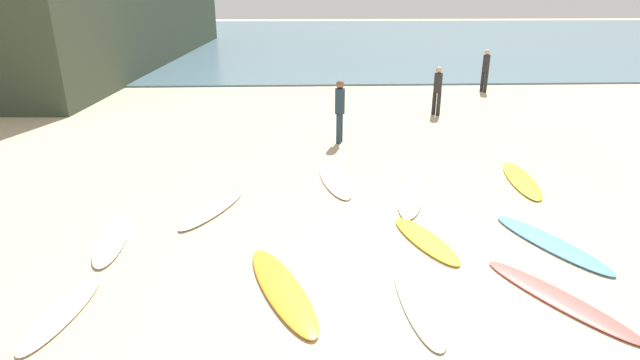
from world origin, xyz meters
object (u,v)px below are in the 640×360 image
Objects in this scene: surfboard_9 at (521,180)px; beachgoer_near at (438,89)px; surfboard_8 at (335,181)px; surfboard_0 at (212,209)px; surfboard_3 at (112,238)px; beachgoer_far at (340,108)px; surfboard_10 at (418,296)px; surfboard_1 at (426,240)px; surfboard_6 at (63,311)px; surfboard_5 at (282,289)px; surfboard_4 at (551,243)px; beachgoer_mid at (486,68)px; surfboard_2 at (411,197)px; surfboard_7 at (559,298)px.

beachgoer_near is (-0.40, 6.38, 0.89)m from surfboard_9.
surfboard_8 is 1.36× the size of beachgoer_near.
beachgoer_near is at bearing 74.81° from surfboard_0.
beachgoer_far is (4.53, 5.82, 0.97)m from surfboard_3.
surfboard_3 is at bearing -22.08° from surfboard_10.
surfboard_1 is 9.60m from beachgoer_near.
surfboard_9 is 5.70m from surfboard_10.
surfboard_6 is at bearing 107.84° from beachgoer_near.
surfboard_5 is 6.92m from surfboard_9.
surfboard_4 is at bearing 155.67° from surfboard_1.
surfboard_8 is 7.46m from beachgoer_near.
surfboard_8 is 0.93× the size of surfboard_9.
beachgoer_mid reaches higher than surfboard_4.
beachgoer_mid is at bearing 40.46° from surfboard_5.
surfboard_4 is at bearing -30.55° from surfboard_2.
surfboard_1 is 6.27m from beachgoer_far.
surfboard_0 is 0.85× the size of surfboard_7.
surfboard_0 is at bearing -43.07° from surfboard_10.
surfboard_5 is (3.11, -1.73, 0.00)m from surfboard_3.
surfboard_1 is 2.90m from surfboard_5.
surfboard_7 is at bearing -171.73° from surfboard_6.
surfboard_4 is at bearing 129.86° from surfboard_8.
surfboard_4 is 0.97× the size of surfboard_5.
surfboard_4 is 1.28× the size of surfboard_6.
beachgoer_mid reaches higher than surfboard_1.
surfboard_2 is 1.27× the size of beachgoer_far.
surfboard_0 and surfboard_1 have the same top height.
surfboard_3 reaches higher than surfboard_6.
surfboard_2 is at bearing 31.32° from surfboard_5.
surfboard_2 is 4.45m from beachgoer_far.
surfboard_1 is 1.10× the size of beachgoer_mid.
surfboard_9 reaches higher than surfboard_6.
surfboard_4 is 3.12m from surfboard_9.
surfboard_8 is at bearing 5.52° from surfboard_9.
surfboard_3 is 7.44m from beachgoer_far.
beachgoer_far is (4.49, 7.96, 0.98)m from surfboard_6.
surfboard_8 is (4.20, 2.68, -0.01)m from surfboard_3.
surfboard_7 is at bearing 80.47° from surfboard_9.
surfboard_2 reaches higher than surfboard_7.
beachgoer_mid is at bearing 79.54° from surfboard_2.
beachgoer_far reaches higher than surfboard_3.
surfboard_9 is 0.99× the size of surfboard_10.
beachgoer_mid is (3.35, 13.29, 0.95)m from surfboard_4.
surfboard_7 is at bearing 110.33° from surfboard_1.
surfboard_6 is at bearing 40.17° from surfboard_8.
surfboard_0 is 1.27× the size of beachgoer_near.
surfboard_2 is 0.92× the size of surfboard_7.
beachgoer_mid is (6.06, 14.80, 0.96)m from surfboard_10.
surfboard_7 is 1.38× the size of beachgoer_far.
surfboard_4 is at bearing 37.52° from surfboard_7.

